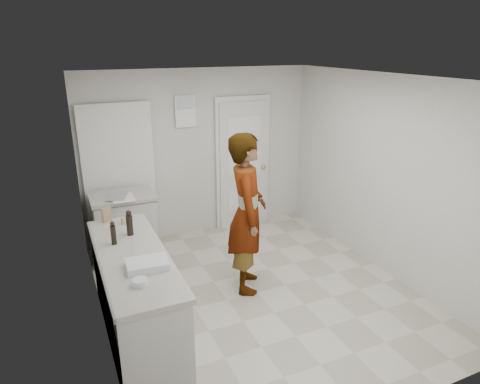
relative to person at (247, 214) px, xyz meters
name	(u,v)px	position (x,y,z in m)	size (l,w,h in m)	color
ground	(257,292)	(0.04, -0.20, -0.96)	(4.00, 4.00, 0.00)	#A59F8A
room_shell	(190,170)	(-0.13, 1.75, 0.07)	(4.00, 4.00, 4.00)	#B7B6AD
main_counter	(136,298)	(-1.41, -0.40, -0.53)	(0.64, 1.96, 0.93)	silver
side_counter	(125,229)	(-1.21, 1.35, -0.53)	(0.84, 0.61, 0.93)	silver
person	(247,214)	(0.00, 0.00, 0.00)	(0.70, 0.46, 1.91)	silver
cake_mix_box	(107,215)	(-1.51, 0.50, 0.05)	(0.10, 0.04, 0.16)	#9C6E4E
spice_jar	(123,221)	(-1.36, 0.36, 0.01)	(0.05, 0.05, 0.08)	tan
oil_cruet_a	(129,223)	(-1.34, 0.04, 0.10)	(0.07, 0.07, 0.28)	black
oil_cruet_b	(113,233)	(-1.52, -0.11, 0.09)	(0.05, 0.05, 0.25)	black
baking_dish	(147,264)	(-1.33, -0.72, 0.00)	(0.39, 0.29, 0.06)	silver
egg_bowl	(140,282)	(-1.45, -0.98, -0.01)	(0.13, 0.13, 0.05)	silver
papers	(123,198)	(-1.22, 1.20, -0.03)	(0.28, 0.36, 0.01)	white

